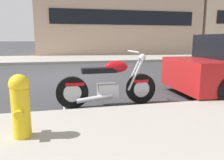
{
  "coord_description": "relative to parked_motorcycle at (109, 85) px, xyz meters",
  "views": [
    {
      "loc": [
        -0.05,
        -8.19,
        1.35
      ],
      "look_at": [
        0.96,
        -3.68,
        0.5
      ],
      "focal_mm": 35.9,
      "sensor_mm": 36.0,
      "label": 1
    }
  ],
  "objects": [
    {
      "name": "fire_hydrant",
      "position": [
        -1.43,
        -1.53,
        0.13
      ],
      "size": [
        0.24,
        0.36,
        0.79
      ],
      "color": "gold",
      "rests_on": "sidewalk_near_curb"
    },
    {
      "name": "ground_plane",
      "position": [
        -0.86,
        3.84,
        -0.43
      ],
      "size": [
        260.0,
        260.0,
        0.0
      ],
      "primitive_type": "plane",
      "color": "#333335"
    },
    {
      "name": "sidewalk_far_curb",
      "position": [
        11.14,
        10.6,
        -0.36
      ],
      "size": [
        120.0,
        5.0,
        0.14
      ],
      "primitive_type": "cube",
      "color": "gray",
      "rests_on": "ground"
    },
    {
      "name": "parked_motorcycle",
      "position": [
        0.0,
        0.0,
        0.0
      ],
      "size": [
        2.07,
        0.62,
        1.11
      ],
      "rotation": [
        0.0,
        0.0,
        0.03
      ],
      "color": "black",
      "rests_on": "ground"
    },
    {
      "name": "parking_stall_stripe",
      "position": [
        -0.86,
        0.18,
        -0.42
      ],
      "size": [
        0.12,
        2.2,
        0.01
      ],
      "primitive_type": "cube",
      "color": "silver",
      "rests_on": "ground"
    }
  ]
}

